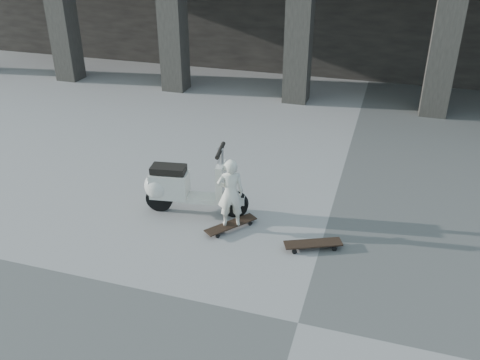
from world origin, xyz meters
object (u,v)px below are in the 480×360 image
(longboard, at_px, (231,225))
(scooter, at_px, (178,186))
(child, at_px, (231,193))
(skateboard_spare, at_px, (313,244))

(longboard, xyz_separation_m, scooter, (-1.02, 0.26, 0.42))
(longboard, xyz_separation_m, child, (-0.00, 0.00, 0.60))
(longboard, relative_size, skateboard_spare, 0.95)
(child, bearing_deg, skateboard_spare, 151.04)
(longboard, xyz_separation_m, skateboard_spare, (1.37, -0.15, 0.01))
(longboard, height_order, scooter, scooter)
(skateboard_spare, height_order, child, child)
(child, distance_m, scooter, 1.06)
(longboard, bearing_deg, scooter, 113.09)
(longboard, distance_m, skateboard_spare, 1.38)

